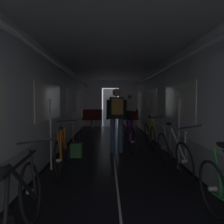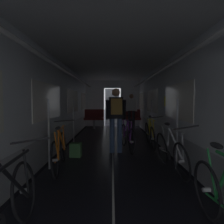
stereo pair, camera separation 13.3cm
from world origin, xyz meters
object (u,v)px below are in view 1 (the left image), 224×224
object	(u,v)px
bicycle_purple_in_aisle	(128,136)
backpack_on_floor	(77,150)
bench_seat_far_left	(92,117)
bicycle_black	(14,212)
bench_seat_far_right	(129,117)
person_cyclist_aisle	(117,114)
bicycle_orange	(62,151)
bicycle_yellow	(150,134)
person_standing_near_bench	(130,109)
bicycle_silver	(173,151)

from	to	relation	value
bicycle_purple_in_aisle	backpack_on_floor	distance (m)	1.48
bench_seat_far_left	bicycle_black	xyz separation A→B (m)	(-0.08, -8.22, -0.19)
bench_seat_far_right	person_cyclist_aisle	size ratio (longest dim) A/B	0.58
bicycle_black	bench_seat_far_right	bearing A→B (deg)	77.14
bicycle_purple_in_aisle	backpack_on_floor	bearing A→B (deg)	-153.08
bench_seat_far_right	bench_seat_far_left	bearing A→B (deg)	180.00
bench_seat_far_right	bicycle_orange	bearing A→B (deg)	-108.02
bicycle_yellow	person_cyclist_aisle	xyz separation A→B (m)	(-1.03, -0.72, 0.63)
bicycle_orange	backpack_on_floor	world-z (taller)	bicycle_orange
bicycle_black	person_standing_near_bench	bearing A→B (deg)	76.53
bicycle_black	bicycle_orange	distance (m)	2.22
bicycle_purple_in_aisle	person_standing_near_bench	size ratio (longest dim) A/B	1.00
bicycle_orange	bicycle_purple_in_aisle	distance (m)	2.15
person_standing_near_bench	bicycle_yellow	bearing A→B (deg)	-86.57
bench_seat_far_right	bicycle_purple_in_aisle	distance (m)	4.45
bicycle_purple_in_aisle	bench_seat_far_right	bearing A→B (deg)	83.63
bicycle_silver	backpack_on_floor	distance (m)	2.26
bench_seat_far_left	bicycle_yellow	xyz separation A→B (m)	(2.02, -3.97, -0.19)
bench_seat_far_left	person_cyclist_aisle	distance (m)	4.81
bench_seat_far_right	bicycle_orange	world-z (taller)	bench_seat_far_right
bicycle_silver	person_standing_near_bench	world-z (taller)	person_standing_near_bench
backpack_on_floor	person_cyclist_aisle	bearing A→B (deg)	21.82
bicycle_silver	bicycle_orange	world-z (taller)	bicycle_silver
bicycle_silver	person_standing_near_bench	xyz separation A→B (m)	(-0.22, 5.69, 0.59)
bench_seat_far_left	bicycle_silver	size ratio (longest dim) A/B	0.58
person_cyclist_aisle	person_standing_near_bench	distance (m)	4.39
bicycle_purple_in_aisle	person_standing_near_bench	world-z (taller)	person_standing_near_bench
bench_seat_far_left	bicycle_black	bearing A→B (deg)	-90.53
bicycle_black	backpack_on_floor	world-z (taller)	bicycle_black
bench_seat_far_right	bicycle_purple_in_aisle	xyz separation A→B (m)	(-0.49, -4.42, -0.18)
bench_seat_far_left	person_standing_near_bench	size ratio (longest dim) A/B	0.58
bench_seat_far_right	bicycle_black	world-z (taller)	bicycle_black
bench_seat_far_right	person_standing_near_bench	distance (m)	0.55
bicycle_silver	person_standing_near_bench	size ratio (longest dim) A/B	1.01
bench_seat_far_right	person_standing_near_bench	xyz separation A→B (m)	(0.00, -0.38, 0.41)
bicycle_silver	bicycle_orange	size ratio (longest dim) A/B	1.00
bench_seat_far_left	bicycle_silver	xyz separation A→B (m)	(2.03, -6.07, -0.19)
bicycle_yellow	bicycle_orange	xyz separation A→B (m)	(-2.17, -2.03, 0.00)
bench_seat_far_left	bicycle_yellow	world-z (taller)	bench_seat_far_left
bicycle_yellow	bicycle_silver	distance (m)	2.10
person_standing_near_bench	backpack_on_floor	world-z (taller)	person_standing_near_bench
person_standing_near_bench	backpack_on_floor	xyz separation A→B (m)	(-1.80, -4.71, -0.81)
person_standing_near_bench	bench_seat_far_left	bearing A→B (deg)	168.21
bicycle_yellow	bicycle_silver	xyz separation A→B (m)	(0.01, -2.10, -0.00)
bicycle_black	person_cyclist_aisle	distance (m)	3.74
bench_seat_far_right	person_standing_near_bench	world-z (taller)	person_standing_near_bench
bicycle_silver	bicycle_orange	xyz separation A→B (m)	(-2.18, 0.07, 0.00)
bicycle_yellow	person_cyclist_aisle	size ratio (longest dim) A/B	1.00
bicycle_orange	bicycle_purple_in_aisle	world-z (taller)	bicycle_orange
bench_seat_far_left	bench_seat_far_right	world-z (taller)	same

